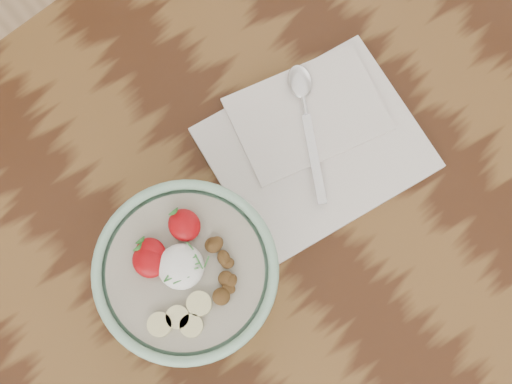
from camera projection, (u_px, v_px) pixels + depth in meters
table at (288, 236)px, 100.70cm from camera, size 160.00×90.00×75.00cm
breakfast_bowl at (188, 275)px, 83.06cm from camera, size 20.90×20.90×13.68cm
napkin at (314, 141)px, 93.53cm from camera, size 29.60×25.72×1.63cm
spoon at (303, 101)px, 93.38cm from camera, size 11.62×17.60×1.00cm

